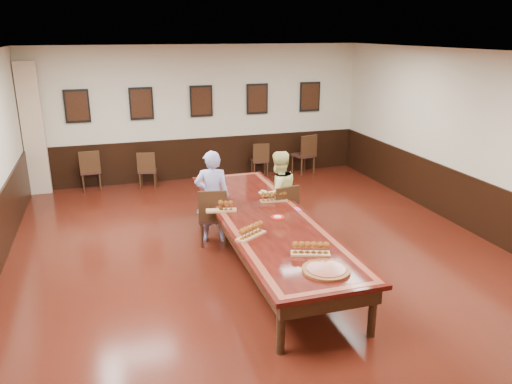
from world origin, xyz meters
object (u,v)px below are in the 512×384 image
object	(u,v)px
chair_man	(213,215)
spare_chair_d	(303,154)
spare_chair_a	(90,170)
spare_chair_b	(148,169)
spare_chair_c	(260,159)
conference_table	(265,225)
person_man	(212,197)
chair_woman	(281,210)
person_woman	(278,194)
carved_platter	(326,270)

from	to	relation	value
chair_man	spare_chair_d	distance (m)	4.85
spare_chair_a	spare_chair_b	bearing A→B (deg)	168.53
spare_chair_c	conference_table	world-z (taller)	spare_chair_c
chair_man	conference_table	xyz separation A→B (m)	(0.63, -0.94, 0.11)
spare_chair_d	person_man	distance (m)	4.76
spare_chair_c	person_man	xyz separation A→B (m)	(-1.99, -3.63, 0.37)
chair_woman	person_man	xyz separation A→B (m)	(-1.19, 0.18, 0.31)
spare_chair_b	conference_table	distance (m)	4.75
spare_chair_d	person_man	size ratio (longest dim) A/B	0.63
spare_chair_c	spare_chair_d	distance (m)	1.15
spare_chair_d	person_woman	size ratio (longest dim) A/B	0.66
person_man	person_woman	xyz separation A→B (m)	(1.17, -0.08, -0.04)
spare_chair_d	person_man	xyz separation A→B (m)	(-3.14, -3.56, 0.30)
spare_chair_b	spare_chair_d	distance (m)	3.93
spare_chair_b	spare_chair_c	size ratio (longest dim) A/B	1.01
person_woman	conference_table	bearing A→B (deg)	48.74
spare_chair_a	carved_platter	world-z (taller)	spare_chair_a
person_man	conference_table	size ratio (longest dim) A/B	0.32
spare_chair_a	spare_chair_d	distance (m)	5.19
person_man	conference_table	distance (m)	1.23
chair_man	spare_chair_c	xyz separation A→B (m)	(2.02, 3.74, -0.07)
chair_woman	person_woman	distance (m)	0.30
person_man	chair_man	bearing A→B (deg)	90.00
chair_woman	person_woman	xyz separation A→B (m)	(-0.02, 0.10, 0.28)
chair_woman	spare_chair_c	xyz separation A→B (m)	(0.81, 3.81, -0.06)
chair_man	person_man	world-z (taller)	person_man
chair_woman	spare_chair_a	bearing A→B (deg)	-61.64
spare_chair_b	spare_chair_c	distance (m)	2.78
carved_platter	chair_man	bearing A→B (deg)	104.53
spare_chair_b	person_woman	bearing A→B (deg)	129.76
chair_man	spare_chair_a	size ratio (longest dim) A/B	1.06
spare_chair_c	carved_platter	world-z (taller)	spare_chair_c
spare_chair_a	spare_chair_d	bearing A→B (deg)	176.04
spare_chair_d	person_woman	xyz separation A→B (m)	(-1.98, -3.64, 0.26)
person_woman	chair_man	bearing A→B (deg)	-10.16
conference_table	spare_chair_d	bearing A→B (deg)	61.22
spare_chair_c	person_woman	world-z (taller)	person_woman
person_woman	conference_table	world-z (taller)	person_woman
chair_man	chair_woman	size ratio (longest dim) A/B	1.03
carved_platter	spare_chair_d	bearing A→B (deg)	69.86
spare_chair_a	spare_chair_b	xyz separation A→B (m)	(1.27, -0.20, -0.04)
spare_chair_c	conference_table	size ratio (longest dim) A/B	0.17
chair_man	spare_chair_b	world-z (taller)	chair_man
spare_chair_a	spare_chair_b	distance (m)	1.28
carved_platter	person_woman	bearing A→B (deg)	81.60
chair_woman	person_man	distance (m)	1.24
conference_table	chair_woman	bearing A→B (deg)	56.44
person_man	person_woman	size ratio (longest dim) A/B	1.05
chair_woman	conference_table	world-z (taller)	chair_woman
chair_woman	carved_platter	bearing A→B (deg)	69.38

